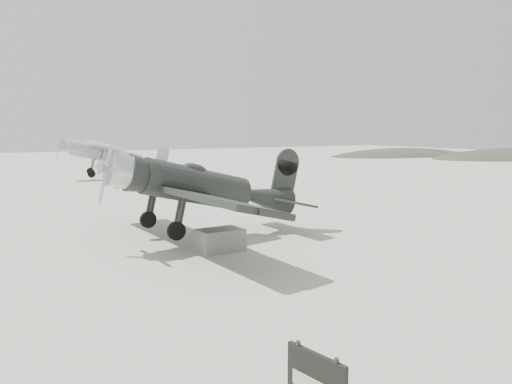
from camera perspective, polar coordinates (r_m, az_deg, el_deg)
ground at (r=19.91m, az=-1.42°, el=-4.86°), size 160.00×160.00×0.00m
hill_east_north at (r=82.74m, az=27.24°, el=3.55°), size 36.00×18.00×6.00m
hill_northeast at (r=82.40m, az=16.37°, el=4.04°), size 32.00×16.00×5.20m
lowwing_monoplane at (r=18.86m, az=-5.92°, el=0.46°), size 8.20×11.46×3.70m
highwing_monoplane at (r=43.71m, az=-16.29°, el=4.40°), size 8.99×12.60×3.56m
equipment_block at (r=17.21m, az=-4.11°, el=-5.49°), size 1.58×1.03×0.77m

